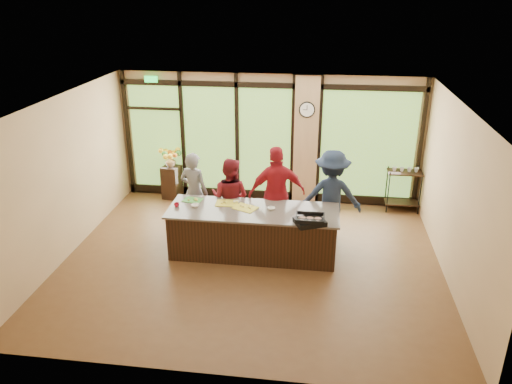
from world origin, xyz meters
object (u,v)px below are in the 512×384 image
(roasting_pan, at_px, (310,222))
(island_base, at_px, (253,233))
(flower_stand, at_px, (172,182))
(bar_cart, at_px, (404,185))
(cook_left, at_px, (194,192))
(cook_right, at_px, (331,196))

(roasting_pan, bearing_deg, island_base, 132.08)
(flower_stand, bearing_deg, roasting_pan, -30.05)
(roasting_pan, relative_size, flower_stand, 0.63)
(bar_cart, bearing_deg, cook_left, -160.71)
(island_base, distance_m, flower_stand, 3.38)
(cook_right, height_order, roasting_pan, cook_right)
(cook_left, distance_m, cook_right, 2.80)
(roasting_pan, xyz_separation_m, flower_stand, (-3.40, 2.91, -0.56))
(cook_left, relative_size, bar_cart, 1.65)
(island_base, distance_m, bar_cart, 3.96)
(cook_right, bearing_deg, island_base, 28.41)
(roasting_pan, bearing_deg, flower_stand, 114.88)
(island_base, height_order, cook_left, cook_left)
(island_base, bearing_deg, roasting_pan, -23.42)
(cook_left, height_order, roasting_pan, cook_left)
(island_base, bearing_deg, flower_stand, 133.52)
(bar_cart, bearing_deg, roasting_pan, -125.53)
(cook_right, bearing_deg, flower_stand, -24.42)
(cook_right, height_order, bar_cart, cook_right)
(cook_left, relative_size, roasting_pan, 3.40)
(cook_left, height_order, bar_cart, cook_left)
(cook_left, distance_m, roasting_pan, 2.74)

